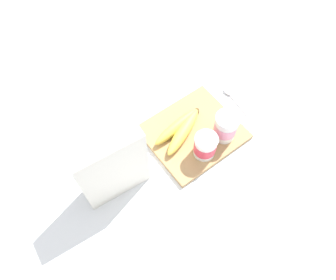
% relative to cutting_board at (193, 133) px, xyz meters
% --- Properties ---
extents(ground_plane, '(2.40, 2.40, 0.00)m').
position_rel_cutting_board_xyz_m(ground_plane, '(0.00, 0.00, -0.01)').
color(ground_plane, white).
extents(cutting_board, '(0.28, 0.25, 0.02)m').
position_rel_cutting_board_xyz_m(cutting_board, '(0.00, 0.00, 0.00)').
color(cutting_board, tan).
rests_on(cutting_board, ground_plane).
extents(cereal_box, '(0.19, 0.08, 0.25)m').
position_rel_cutting_board_xyz_m(cereal_box, '(0.28, -0.00, 0.12)').
color(cereal_box, white).
rests_on(cereal_box, ground_plane).
extents(yogurt_cup_front, '(0.07, 0.07, 0.10)m').
position_rel_cutting_board_xyz_m(yogurt_cup_front, '(-0.07, 0.07, 0.06)').
color(yogurt_cup_front, white).
rests_on(yogurt_cup_front, cutting_board).
extents(yogurt_cup_back, '(0.07, 0.07, 0.08)m').
position_rel_cutting_board_xyz_m(yogurt_cup_back, '(0.02, 0.08, 0.05)').
color(yogurt_cup_back, white).
rests_on(yogurt_cup_back, cutting_board).
extents(banana_bunch, '(0.19, 0.11, 0.04)m').
position_rel_cutting_board_xyz_m(banana_bunch, '(0.03, -0.02, 0.03)').
color(banana_bunch, '#EACE4E').
rests_on(banana_bunch, cutting_board).
extents(spoon, '(0.03, 0.13, 0.01)m').
position_rel_cutting_board_xyz_m(spoon, '(-0.20, -0.03, -0.00)').
color(spoon, silver).
rests_on(spoon, ground_plane).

